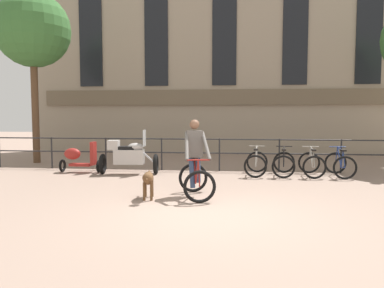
{
  "coord_description": "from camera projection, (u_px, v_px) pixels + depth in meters",
  "views": [
    {
      "loc": [
        0.42,
        -6.7,
        1.81
      ],
      "look_at": [
        -0.63,
        2.86,
        1.05
      ],
      "focal_mm": 35.0,
      "sensor_mm": 36.0,
      "label": 1
    }
  ],
  "objects": [
    {
      "name": "canal_railing",
      "position": [
        219.0,
        149.0,
        11.92
      ],
      "size": [
        15.05,
        0.05,
        1.05
      ],
      "color": "#232326",
      "rests_on": "ground_plane"
    },
    {
      "name": "parked_bicycle_near_lamp",
      "position": [
        256.0,
        163.0,
        11.18
      ],
      "size": [
        0.78,
        1.17,
        0.86
      ],
      "rotation": [
        0.0,
        0.0,
        3.03
      ],
      "color": "black",
      "rests_on": "ground_plane"
    },
    {
      "name": "building_facade",
      "position": [
        225.0,
        28.0,
        17.26
      ],
      "size": [
        18.0,
        0.72,
        11.65
      ],
      "color": "gray",
      "rests_on": "ground_plane"
    },
    {
      "name": "parked_bicycle_mid_left",
      "position": [
        284.0,
        163.0,
        11.09
      ],
      "size": [
        0.81,
        1.19,
        0.86
      ],
      "rotation": [
        0.0,
        0.0,
        3.0
      ],
      "color": "black",
      "rests_on": "ground_plane"
    },
    {
      "name": "parked_bicycle_mid_right",
      "position": [
        312.0,
        164.0,
        11.01
      ],
      "size": [
        0.72,
        1.15,
        0.86
      ],
      "rotation": [
        0.0,
        0.0,
        3.08
      ],
      "color": "black",
      "rests_on": "ground_plane"
    },
    {
      "name": "parked_motorcycle",
      "position": [
        129.0,
        156.0,
        11.34
      ],
      "size": [
        1.79,
        0.78,
        1.35
      ],
      "rotation": [
        0.0,
        0.0,
        1.67
      ],
      "color": "black",
      "rests_on": "ground_plane"
    },
    {
      "name": "cyclist_with_bike",
      "position": [
        195.0,
        162.0,
        8.27
      ],
      "size": [
        0.93,
        1.29,
        1.7
      ],
      "rotation": [
        0.0,
        0.0,
        0.23
      ],
      "color": "black",
      "rests_on": "ground_plane"
    },
    {
      "name": "ground_plane",
      "position": [
        209.0,
        214.0,
        6.83
      ],
      "size": [
        60.0,
        60.0,
        0.0
      ],
      "primitive_type": "plane",
      "color": "gray"
    },
    {
      "name": "parked_bicycle_far_end",
      "position": [
        340.0,
        164.0,
        10.92
      ],
      "size": [
        0.68,
        1.12,
        0.86
      ],
      "rotation": [
        0.0,
        0.0,
        3.12
      ],
      "color": "black",
      "rests_on": "ground_plane"
    },
    {
      "name": "parked_scooter",
      "position": [
        79.0,
        158.0,
        11.7
      ],
      "size": [
        1.28,
        0.41,
        0.96
      ],
      "rotation": [
        0.0,
        0.0,
        1.57
      ],
      "color": "black",
      "rests_on": "ground_plane"
    },
    {
      "name": "tree_canalside_left",
      "position": [
        33.0,
        31.0,
        13.69
      ],
      "size": [
        2.73,
        2.73,
        6.27
      ],
      "color": "brown",
      "rests_on": "ground_plane"
    },
    {
      "name": "dog",
      "position": [
        148.0,
        179.0,
        7.96
      ],
      "size": [
        0.32,
        0.98,
        0.62
      ],
      "rotation": [
        0.0,
        0.0,
        0.16
      ],
      "color": "brown",
      "rests_on": "ground_plane"
    }
  ]
}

